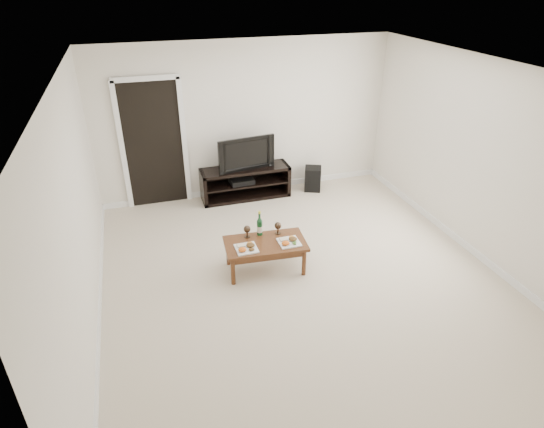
{
  "coord_description": "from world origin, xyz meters",
  "views": [
    {
      "loc": [
        -1.8,
        -4.48,
        3.54
      ],
      "look_at": [
        -0.24,
        0.52,
        0.7
      ],
      "focal_mm": 30.0,
      "sensor_mm": 36.0,
      "label": 1
    }
  ],
  "objects_px": {
    "media_console": "(245,183)",
    "subwoofer": "(313,179)",
    "coffee_table": "(265,256)",
    "television": "(244,152)"
  },
  "relations": [
    {
      "from": "subwoofer",
      "to": "coffee_table",
      "type": "xyz_separation_m",
      "value": [
        -1.52,
        -2.13,
        -0.0
      ]
    },
    {
      "from": "subwoofer",
      "to": "coffee_table",
      "type": "height_order",
      "value": "subwoofer"
    },
    {
      "from": "television",
      "to": "subwoofer",
      "type": "height_order",
      "value": "television"
    },
    {
      "from": "media_console",
      "to": "subwoofer",
      "type": "distance_m",
      "value": 1.23
    },
    {
      "from": "television",
      "to": "subwoofer",
      "type": "bearing_deg",
      "value": -10.41
    },
    {
      "from": "media_console",
      "to": "television",
      "type": "relative_size",
      "value": 1.55
    },
    {
      "from": "media_console",
      "to": "subwoofer",
      "type": "height_order",
      "value": "media_console"
    },
    {
      "from": "subwoofer",
      "to": "television",
      "type": "bearing_deg",
      "value": -159.86
    },
    {
      "from": "media_console",
      "to": "television",
      "type": "bearing_deg",
      "value": 0.0
    },
    {
      "from": "coffee_table",
      "to": "media_console",
      "type": "bearing_deg",
      "value": 82.45
    }
  ]
}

